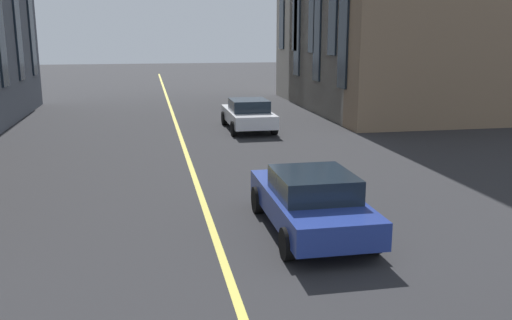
# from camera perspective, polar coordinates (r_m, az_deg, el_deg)

# --- Properties ---
(lane_centre_line) EXTENTS (80.00, 0.16, 0.01)m
(lane_centre_line) POSITION_cam_1_polar(r_m,az_deg,el_deg) (19.58, -7.06, 0.37)
(lane_centre_line) COLOR #D8C64C
(lane_centre_line) RESTS_ON ground_plane
(car_blue_mid) EXTENTS (4.40, 1.95, 1.37)m
(car_blue_mid) POSITION_cam_1_polar(r_m,az_deg,el_deg) (12.06, 5.65, -4.17)
(car_blue_mid) COLOR navy
(car_blue_mid) RESTS_ON ground_plane
(car_white_near) EXTENTS (4.40, 1.95, 1.37)m
(car_white_near) POSITION_cam_1_polar(r_m,az_deg,el_deg) (24.69, -0.80, 4.73)
(car_white_near) COLOR silver
(car_white_near) RESTS_ON ground_plane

